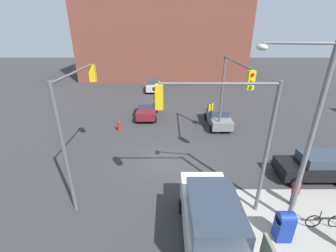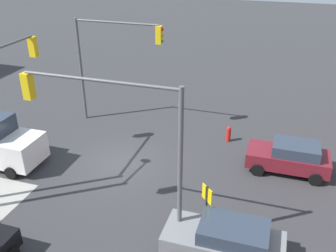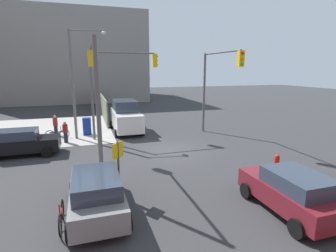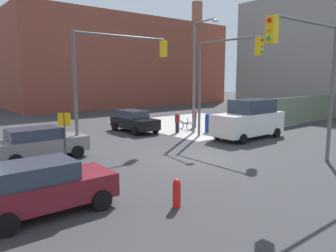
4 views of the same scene
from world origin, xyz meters
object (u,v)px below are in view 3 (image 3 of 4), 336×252
Objects in this scene: street_lamp_corner at (77,76)px; coupe_black at (21,142)px; traffic_signal_se_corner at (217,77)px; pedestrian_waiting at (65,132)px; pedestrian_crossing at (55,125)px; hatchback_gray at (97,192)px; bicycle_leaning_on_fence at (57,134)px; mailbox_blue at (87,125)px; traffic_signal_ne_corner at (118,77)px; sedan_maroon at (292,191)px; van_white_delivery at (126,116)px; bicycle_at_crosswalk at (61,217)px; traffic_signal_nw_corner at (94,80)px; fire_hydrant at (277,163)px.

street_lamp_corner reaches higher than coupe_black.
traffic_signal_se_corner is 4.16× the size of pedestrian_waiting.
pedestrian_crossing reaches higher than coupe_black.
bicycle_leaning_on_fence is (11.94, 2.39, -0.50)m from hatchback_gray.
street_lamp_corner is 12.13m from hatchback_gray.
mailbox_blue is 0.92× the size of pedestrian_waiting.
traffic_signal_ne_corner is 1.61× the size of sedan_maroon.
mailbox_blue is 0.26× the size of van_white_delivery.
pedestrian_crossing is 0.93× the size of bicycle_leaning_on_fence.
street_lamp_corner reaches higher than pedestrian_waiting.
traffic_signal_se_corner is at bearing -88.03° from coupe_black.
van_white_delivery is at bearing -68.81° from street_lamp_corner.
traffic_signal_ne_corner is 6.39m from bicycle_leaning_on_fence.
traffic_signal_ne_corner is at bearing -124.93° from mailbox_blue.
hatchback_gray is 2.69× the size of pedestrian_crossing.
sedan_maroon is at bearing -101.38° from bicycle_at_crosswalk.
traffic_signal_nw_corner is 10.06m from traffic_signal_se_corner.
traffic_signal_nw_corner reaches higher than bicycle_leaning_on_fence.
traffic_signal_nw_corner reaches higher than hatchback_gray.
street_lamp_corner is 4.64m from pedestrian_crossing.
traffic_signal_nw_corner is 6.56m from bicycle_at_crosswalk.
coupe_black is 8.47m from van_white_delivery.
traffic_signal_nw_corner is at bearing -176.56° from mailbox_blue.
pedestrian_crossing is (1.66, 1.96, -3.86)m from street_lamp_corner.
van_white_delivery reaches higher than bicycle_leaning_on_fence.
van_white_delivery is (4.16, 6.30, -3.35)m from traffic_signal_se_corner.
hatchback_gray is 10.68m from pedestrian_waiting.
bicycle_at_crosswalk is at bearing -161.71° from coupe_black.
pedestrian_waiting is (-0.30, 3.93, -3.80)m from traffic_signal_ne_corner.
pedestrian_waiting is (-0.94, 1.06, -3.90)m from street_lamp_corner.
van_white_delivery is at bearing -120.29° from pedestrian_waiting.
coupe_black is 2.40× the size of bicycle_at_crosswalk.
hatchback_gray is (2.07, 6.80, 0.00)m from sedan_maroon.
fire_hydrant is 16.55m from pedestrian_crossing.
pedestrian_waiting is (1.81, 11.00, -3.83)m from traffic_signal_se_corner.
sedan_maroon is 2.30× the size of bicycle_at_crosswalk.
traffic_signal_ne_corner is at bearing -16.31° from traffic_signal_nw_corner.
fire_hydrant is at bearing 172.47° from pedestrian_waiting.
pedestrian_waiting is at bearing 17.58° from traffic_signal_nw_corner.
sedan_maroon is 2.58× the size of pedestrian_waiting.
traffic_signal_ne_corner is at bearing -16.90° from bicycle_at_crosswalk.
bicycle_leaning_on_fence is (0.46, 1.76, -4.35)m from street_lamp_corner.
van_white_delivery is at bearing -136.87° from pedestrian_crossing.
traffic_signal_ne_corner is 6.54m from pedestrian_crossing.
traffic_signal_nw_corner is 6.91× the size of fire_hydrant.
traffic_signal_ne_corner is 4.55× the size of mailbox_blue.
pedestrian_waiting is (-2.35, 4.70, -0.48)m from van_white_delivery.
mailbox_blue is at bearing 0.90° from hatchback_gray.
mailbox_blue is at bearing 39.40° from fire_hydrant.
traffic_signal_nw_corner is at bearing -160.72° from bicycle_leaning_on_fence.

